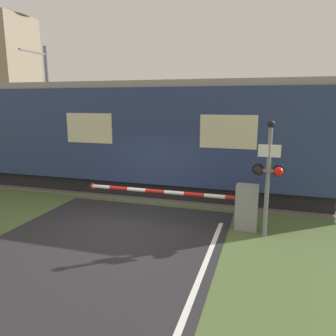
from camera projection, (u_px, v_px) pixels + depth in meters
ground_plane at (125, 226)px, 9.31m from camera, size 80.00×80.00×0.00m
track_bed at (166, 190)px, 13.01m from camera, size 36.00×3.20×0.13m
train at (108, 135)px, 13.29m from camera, size 18.23×2.82×4.20m
crossing_barrier at (234, 205)px, 9.10m from camera, size 5.14×0.44×1.26m
signal_post at (268, 172)px, 8.30m from camera, size 0.80×0.26×3.04m
catenary_pole at (49, 107)px, 16.39m from camera, size 0.20×1.90×6.12m
distant_building at (7, 74)px, 30.54m from camera, size 4.99×4.99×11.83m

